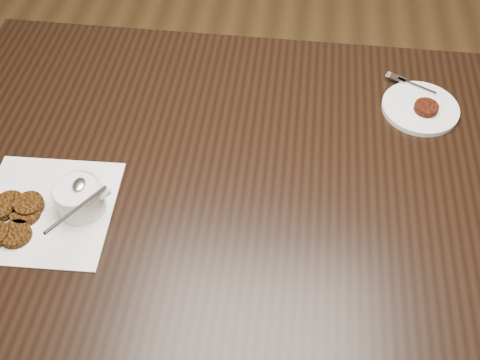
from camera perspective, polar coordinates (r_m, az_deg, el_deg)
name	(u,v)px	position (r m, az deg, el deg)	size (l,w,h in m)	color
floor	(252,342)	(1.78, 1.26, -16.35)	(4.00, 4.00, 0.00)	brown
table	(266,277)	(1.45, 2.71, -9.92)	(1.53, 0.98, 0.75)	black
napkin	(47,210)	(1.16, -19.27, -2.92)	(0.26, 0.26, 0.00)	white
sauce_ramekin	(76,187)	(1.09, -16.53, -0.66)	(0.12, 0.12, 0.13)	silver
patty_cluster	(11,214)	(1.16, -22.52, -3.27)	(0.20, 0.20, 0.02)	#5B320B
plate_with_patty	(421,106)	(1.34, 18.10, 7.24)	(0.17, 0.17, 0.03)	white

